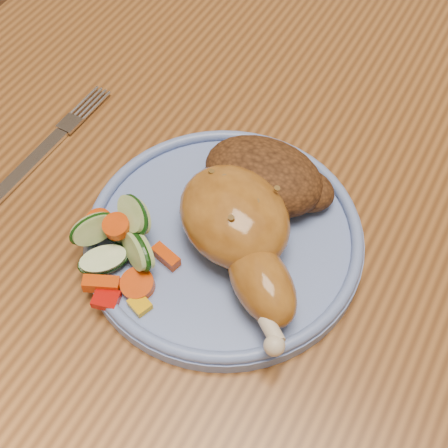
{
  "coord_description": "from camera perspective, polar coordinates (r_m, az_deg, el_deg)",
  "views": [
    {
      "loc": [
        0.07,
        -0.31,
        1.19
      ],
      "look_at": [
        -0.07,
        -0.06,
        0.78
      ],
      "focal_mm": 50.0,
      "sensor_mm": 36.0,
      "label": 1
    }
  ],
  "objects": [
    {
      "name": "plate_rim",
      "position": [
        0.51,
        0.0,
        -0.65
      ],
      "size": [
        0.23,
        0.23,
        0.01
      ],
      "primitive_type": "torus",
      "color": "#657FC2",
      "rests_on": "plate"
    },
    {
      "name": "chicken_leg",
      "position": [
        0.49,
        1.53,
        -0.69
      ],
      "size": [
        0.15,
        0.15,
        0.05
      ],
      "color": "#A56622",
      "rests_on": "plate"
    },
    {
      "name": "vegetable_pile",
      "position": [
        0.5,
        -9.58,
        -1.71
      ],
      "size": [
        0.09,
        0.1,
        0.05
      ],
      "color": "#A50A05",
      "rests_on": "plate"
    },
    {
      "name": "plate",
      "position": [
        0.52,
        0.0,
        -1.34
      ],
      "size": [
        0.23,
        0.23,
        0.01
      ],
      "primitive_type": "cylinder",
      "color": "#657FC2",
      "rests_on": "dining_table"
    },
    {
      "name": "dining_table",
      "position": [
        0.61,
        8.22,
        -4.76
      ],
      "size": [
        0.9,
        1.4,
        0.75
      ],
      "color": "brown",
      "rests_on": "ground"
    },
    {
      "name": "rice_pilaf",
      "position": [
        0.53,
        3.87,
        4.26
      ],
      "size": [
        0.11,
        0.08,
        0.05
      ],
      "color": "#4E2B13",
      "rests_on": "plate"
    },
    {
      "name": "fork",
      "position": [
        0.61,
        -16.48,
        6.18
      ],
      "size": [
        0.02,
        0.16,
        0.0
      ],
      "color": "silver",
      "rests_on": "dining_table"
    }
  ]
}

